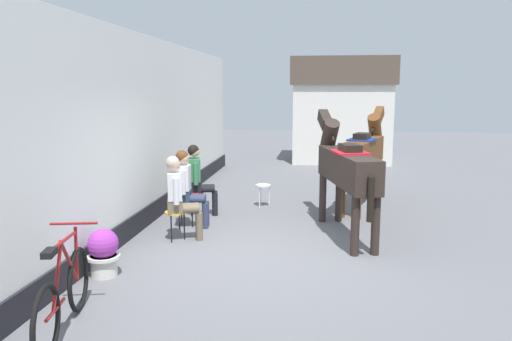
{
  "coord_description": "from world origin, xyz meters",
  "views": [
    {
      "loc": [
        0.69,
        -7.17,
        2.42
      ],
      "look_at": [
        -0.4,
        1.2,
        1.05
      ],
      "focal_mm": 34.71,
      "sensor_mm": 36.0,
      "label": 1
    }
  ],
  "objects_px": {
    "spare_stool_white": "(263,187)",
    "seated_visitor_far": "(198,176)",
    "seated_visitor_middle": "(187,185)",
    "saddled_horse_far": "(364,152)",
    "leaning_bicycle": "(64,295)",
    "seated_visitor_near": "(179,193)",
    "saddled_horse_near": "(345,167)",
    "flower_planter_farthest": "(185,189)",
    "flower_planter_nearest": "(103,252)"
  },
  "relations": [
    {
      "from": "saddled_horse_near",
      "to": "flower_planter_nearest",
      "type": "bearing_deg",
      "value": -143.75
    },
    {
      "from": "leaning_bicycle",
      "to": "flower_planter_farthest",
      "type": "bearing_deg",
      "value": 93.23
    },
    {
      "from": "seated_visitor_near",
      "to": "saddled_horse_far",
      "type": "height_order",
      "value": "saddled_horse_far"
    },
    {
      "from": "leaning_bicycle",
      "to": "flower_planter_nearest",
      "type": "bearing_deg",
      "value": 100.19
    },
    {
      "from": "saddled_horse_far",
      "to": "spare_stool_white",
      "type": "height_order",
      "value": "saddled_horse_far"
    },
    {
      "from": "flower_planter_farthest",
      "to": "leaning_bicycle",
      "type": "xyz_separation_m",
      "value": [
        0.32,
        -5.68,
        0.06
      ]
    },
    {
      "from": "flower_planter_nearest",
      "to": "seated_visitor_near",
      "type": "bearing_deg",
      "value": 72.09
    },
    {
      "from": "seated_visitor_far",
      "to": "seated_visitor_near",
      "type": "bearing_deg",
      "value": -86.95
    },
    {
      "from": "seated_visitor_far",
      "to": "flower_planter_nearest",
      "type": "distance_m",
      "value": 3.38
    },
    {
      "from": "saddled_horse_near",
      "to": "seated_visitor_middle",
      "type": "bearing_deg",
      "value": 178.29
    },
    {
      "from": "spare_stool_white",
      "to": "seated_visitor_far",
      "type": "bearing_deg",
      "value": -142.0
    },
    {
      "from": "seated_visitor_near",
      "to": "flower_planter_farthest",
      "type": "distance_m",
      "value": 2.6
    },
    {
      "from": "flower_planter_nearest",
      "to": "spare_stool_white",
      "type": "relative_size",
      "value": 1.39
    },
    {
      "from": "spare_stool_white",
      "to": "saddled_horse_far",
      "type": "bearing_deg",
      "value": 7.27
    },
    {
      "from": "seated_visitor_middle",
      "to": "saddled_horse_near",
      "type": "xyz_separation_m",
      "value": [
        2.74,
        -0.08,
        0.38
      ]
    },
    {
      "from": "leaning_bicycle",
      "to": "seated_visitor_middle",
      "type": "bearing_deg",
      "value": 86.99
    },
    {
      "from": "flower_planter_nearest",
      "to": "flower_planter_farthest",
      "type": "bearing_deg",
      "value": 90.68
    },
    {
      "from": "seated_visitor_near",
      "to": "flower_planter_nearest",
      "type": "relative_size",
      "value": 2.17
    },
    {
      "from": "flower_planter_farthest",
      "to": "spare_stool_white",
      "type": "bearing_deg",
      "value": 2.33
    },
    {
      "from": "flower_planter_nearest",
      "to": "flower_planter_farthest",
      "type": "relative_size",
      "value": 1.0
    },
    {
      "from": "seated_visitor_far",
      "to": "saddled_horse_near",
      "type": "height_order",
      "value": "saddled_horse_near"
    },
    {
      "from": "seated_visitor_near",
      "to": "flower_planter_farthest",
      "type": "relative_size",
      "value": 2.17
    },
    {
      "from": "flower_planter_nearest",
      "to": "spare_stool_white",
      "type": "xyz_separation_m",
      "value": [
        1.62,
        4.24,
        0.07
      ]
    },
    {
      "from": "seated_visitor_middle",
      "to": "seated_visitor_far",
      "type": "height_order",
      "value": "same"
    },
    {
      "from": "seated_visitor_middle",
      "to": "saddled_horse_far",
      "type": "bearing_deg",
      "value": 32.61
    },
    {
      "from": "saddled_horse_far",
      "to": "spare_stool_white",
      "type": "bearing_deg",
      "value": -172.73
    },
    {
      "from": "flower_planter_nearest",
      "to": "leaning_bicycle",
      "type": "height_order",
      "value": "leaning_bicycle"
    },
    {
      "from": "saddled_horse_near",
      "to": "seated_visitor_far",
      "type": "bearing_deg",
      "value": 160.69
    },
    {
      "from": "seated_visitor_far",
      "to": "leaning_bicycle",
      "type": "relative_size",
      "value": 0.8
    },
    {
      "from": "flower_planter_farthest",
      "to": "spare_stool_white",
      "type": "distance_m",
      "value": 1.67
    },
    {
      "from": "flower_planter_farthest",
      "to": "leaning_bicycle",
      "type": "distance_m",
      "value": 5.69
    },
    {
      "from": "seated_visitor_near",
      "to": "seated_visitor_far",
      "type": "distance_m",
      "value": 1.65
    },
    {
      "from": "seated_visitor_middle",
      "to": "seated_visitor_far",
      "type": "relative_size",
      "value": 1.0
    },
    {
      "from": "saddled_horse_far",
      "to": "leaning_bicycle",
      "type": "height_order",
      "value": "saddled_horse_far"
    },
    {
      "from": "saddled_horse_near",
      "to": "flower_planter_nearest",
      "type": "relative_size",
      "value": 4.6
    },
    {
      "from": "seated_visitor_near",
      "to": "saddled_horse_far",
      "type": "relative_size",
      "value": 0.48
    },
    {
      "from": "saddled_horse_far",
      "to": "flower_planter_nearest",
      "type": "bearing_deg",
      "value": -129.44
    },
    {
      "from": "seated_visitor_middle",
      "to": "spare_stool_white",
      "type": "xyz_separation_m",
      "value": [
        1.14,
        1.8,
        -0.38
      ]
    },
    {
      "from": "seated_visitor_near",
      "to": "leaning_bicycle",
      "type": "relative_size",
      "value": 0.8
    },
    {
      "from": "saddled_horse_near",
      "to": "flower_planter_farthest",
      "type": "bearing_deg",
      "value": 150.99
    },
    {
      "from": "seated_visitor_middle",
      "to": "leaning_bicycle",
      "type": "height_order",
      "value": "seated_visitor_middle"
    },
    {
      "from": "seated_visitor_middle",
      "to": "saddled_horse_far",
      "type": "relative_size",
      "value": 0.48
    },
    {
      "from": "seated_visitor_middle",
      "to": "seated_visitor_far",
      "type": "distance_m",
      "value": 0.89
    },
    {
      "from": "saddled_horse_far",
      "to": "flower_planter_nearest",
      "type": "xyz_separation_m",
      "value": [
        -3.7,
        -4.5,
        -0.82
      ]
    },
    {
      "from": "seated_visitor_middle",
      "to": "seated_visitor_far",
      "type": "bearing_deg",
      "value": 91.57
    },
    {
      "from": "saddled_horse_near",
      "to": "spare_stool_white",
      "type": "height_order",
      "value": "saddled_horse_near"
    },
    {
      "from": "seated_visitor_middle",
      "to": "leaning_bicycle",
      "type": "bearing_deg",
      "value": -93.01
    },
    {
      "from": "leaning_bicycle",
      "to": "spare_stool_white",
      "type": "distance_m",
      "value": 5.9
    },
    {
      "from": "saddled_horse_far",
      "to": "flower_planter_nearest",
      "type": "distance_m",
      "value": 5.89
    },
    {
      "from": "seated_visitor_far",
      "to": "flower_planter_farthest",
      "type": "bearing_deg",
      "value": 120.88
    }
  ]
}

